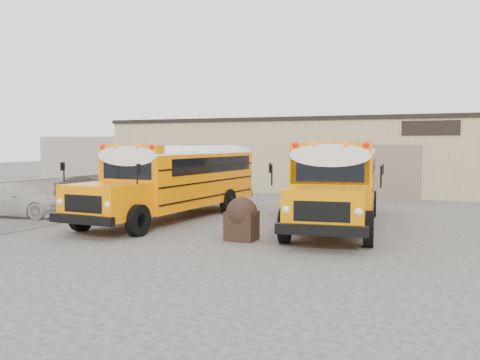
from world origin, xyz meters
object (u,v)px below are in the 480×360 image
at_px(car_dark, 97,188).
at_px(car_white, 15,200).
at_px(school_bus_left, 244,168).
at_px(school_bus_right, 348,168).
at_px(tarp_bundle, 242,218).

bearing_deg(car_dark, car_white, 170.26).
relative_size(school_bus_left, school_bus_right, 0.95).
distance_m(school_bus_left, tarp_bundle, 10.92).
height_order(school_bus_left, tarp_bundle, school_bus_left).
xyz_separation_m(school_bus_right, tarp_bundle, (-0.78, -11.15, -1.11)).
bearing_deg(car_dark, tarp_bundle, -138.63).
bearing_deg(school_bus_right, car_white, -139.74).
bearing_deg(school_bus_left, school_bus_right, 13.24).
xyz_separation_m(school_bus_left, car_dark, (-7.47, -2.62, -1.09)).
relative_size(tarp_bundle, car_white, 0.29).
distance_m(school_bus_right, car_white, 15.60).
distance_m(school_bus_left, car_white, 11.12).
bearing_deg(school_bus_right, tarp_bundle, -94.00).
distance_m(car_white, car_dark, 6.26).
relative_size(school_bus_left, car_dark, 2.53).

